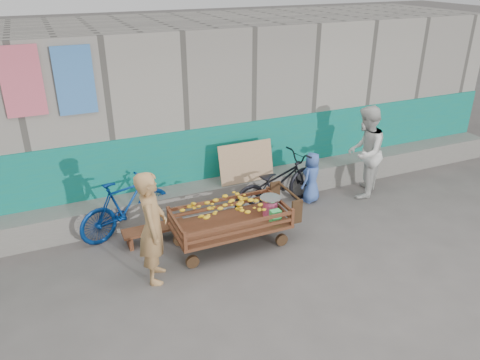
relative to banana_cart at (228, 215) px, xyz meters
name	(u,v)px	position (x,y,z in m)	size (l,w,h in m)	color
ground	(292,275)	(0.53, -1.04, -0.55)	(80.00, 80.00, 0.00)	#504C49
building_wall	(194,101)	(0.53, 3.01, 0.92)	(12.00, 3.50, 3.00)	gray
banana_cart	(228,215)	(0.00, 0.00, 0.00)	(1.89, 0.86, 0.81)	#502916
bench	(155,231)	(-1.00, 0.58, -0.36)	(0.98, 0.30, 0.25)	#502916
vendor_man	(153,228)	(-1.21, -0.34, 0.25)	(0.58, 0.38, 1.60)	#B0834E
woman	(365,152)	(2.94, 0.63, 0.30)	(0.83, 0.64, 1.70)	silver
child	(312,177)	(1.94, 0.79, -0.08)	(0.46, 0.30, 0.93)	#4164B4
bicycle_dark	(277,183)	(1.25, 0.81, -0.07)	(0.64, 1.83, 0.96)	black
bicycle_blue	(126,206)	(-1.33, 1.01, -0.07)	(0.45, 1.60, 0.96)	navy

